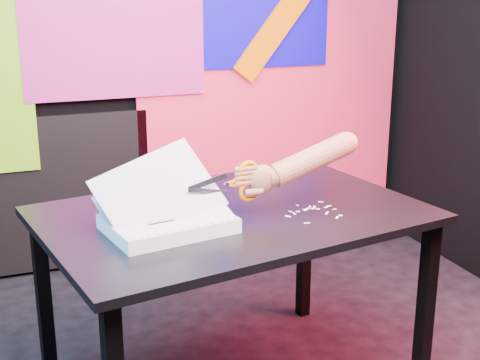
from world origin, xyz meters
name	(u,v)px	position (x,y,z in m)	size (l,w,h in m)	color
room	(270,42)	(0.00, 0.00, 1.35)	(3.01, 3.01, 2.71)	black
backdrop	(174,93)	(0.06, 1.46, 0.96)	(2.88, 0.05, 2.08)	#EA254A
work_table	(233,231)	(-0.11, 0.07, 0.67)	(1.47, 1.10, 0.75)	black
printout_stack	(168,222)	(-0.37, -0.03, 0.78)	(0.47, 0.36, 0.30)	silver
scissors	(244,182)	(-0.09, 0.00, 0.88)	(0.26, 0.03, 0.15)	#B5B7DF
hand_forearm	(303,162)	(0.15, 0.02, 0.92)	(0.48, 0.11, 0.19)	#A25E3B
paper_clippings	(313,211)	(0.16, -0.03, 0.75)	(0.21, 0.20, 0.00)	white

